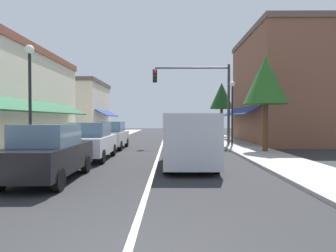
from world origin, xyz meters
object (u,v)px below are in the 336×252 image
parked_car_third_left (111,135)px  tree_right_near (266,81)px  parked_car_nearest_left (48,153)px  street_lamp_left_near (30,85)px  traffic_signal_mast_arm (202,90)px  street_lamp_right_mid (232,103)px  van_in_lane (188,138)px  parked_car_second_left (91,141)px  tree_right_far (222,96)px

parked_car_third_left → tree_right_near: 10.03m
parked_car_nearest_left → street_lamp_left_near: (-1.88, 2.74, 2.42)m
traffic_signal_mast_arm → street_lamp_left_near: (-7.97, -8.97, -0.70)m
traffic_signal_mast_arm → street_lamp_right_mid: size_ratio=1.30×
van_in_lane → parked_car_nearest_left: bearing=-147.6°
parked_car_nearest_left → parked_car_second_left: 4.77m
parked_car_third_left → traffic_signal_mast_arm: bearing=16.8°
tree_right_far → parked_car_nearest_left: bearing=-113.1°
traffic_signal_mast_arm → street_lamp_left_near: bearing=-131.6°
tree_right_near → tree_right_far: bearing=89.7°
parked_car_second_left → tree_right_far: bearing=60.4°
tree_right_near → parked_car_third_left: bearing=165.3°
traffic_signal_mast_arm → parked_car_third_left: bearing=-162.8°
street_lamp_left_near → parked_car_nearest_left: bearing=-55.5°
street_lamp_right_mid → tree_right_near: tree_right_near is taller
street_lamp_left_near → tree_right_far: tree_right_far is taller
street_lamp_right_mid → tree_right_near: bearing=-69.9°
parked_car_second_left → traffic_signal_mast_arm: bearing=47.8°
parked_car_second_left → van_in_lane: bearing=-24.0°
tree_right_near → tree_right_far: 14.26m
tree_right_far → tree_right_near: bearing=-90.3°
parked_car_nearest_left → tree_right_far: (9.23, 21.66, 3.47)m
traffic_signal_mast_arm → parked_car_nearest_left: bearing=-117.5°
parked_car_third_left → street_lamp_right_mid: street_lamp_right_mid is taller
van_in_lane → street_lamp_left_near: (-6.42, -0.13, 2.16)m
parked_car_third_left → van_in_lane: van_in_lane is taller
tree_right_near → tree_right_far: size_ratio=0.95×
parked_car_third_left → van_in_lane: 8.31m
street_lamp_right_mid → tree_right_near: (1.18, -3.23, 1.04)m
parked_car_nearest_left → street_lamp_left_near: size_ratio=0.84×
parked_car_second_left → street_lamp_right_mid: 10.10m
parked_car_third_left → van_in_lane: bearing=-57.0°
parked_car_third_left → tree_right_near: size_ratio=0.75×
van_in_lane → tree_right_near: tree_right_near is taller
parked_car_second_left → van_in_lane: van_in_lane is taller
traffic_signal_mast_arm → tree_right_far: traffic_signal_mast_arm is taller
parked_car_nearest_left → street_lamp_right_mid: size_ratio=0.92×
van_in_lane → tree_right_near: bearing=44.5°
van_in_lane → street_lamp_right_mid: 8.69m
street_lamp_right_mid → tree_right_near: size_ratio=0.82×
parked_car_second_left → street_lamp_left_near: bearing=-134.5°
parked_car_second_left → street_lamp_right_mid: size_ratio=0.92×
parked_car_nearest_left → street_lamp_right_mid: street_lamp_right_mid is taller
van_in_lane → tree_right_near: size_ratio=0.94×
traffic_signal_mast_arm → tree_right_near: (3.07, -4.31, 0.08)m
traffic_signal_mast_arm → tree_right_far: size_ratio=1.01×
tree_right_far → parked_car_third_left: bearing=-128.0°
parked_car_nearest_left → parked_car_third_left: bearing=89.0°
parked_car_nearest_left → street_lamp_right_mid: (7.98, 10.63, 2.17)m
parked_car_second_left → tree_right_far: 19.54m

